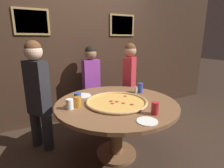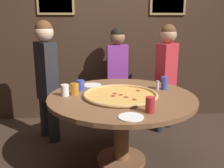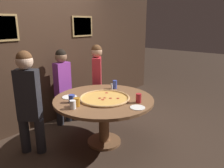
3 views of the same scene
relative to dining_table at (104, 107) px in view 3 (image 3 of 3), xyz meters
name	(u,v)px [view 3 (image 3 of 3)]	position (x,y,z in m)	size (l,w,h in m)	color
ground_plane	(104,142)	(0.00, 0.00, -0.60)	(24.00, 24.00, 0.00)	#38281E
back_wall	(49,52)	(0.00, 1.34, 0.71)	(6.40, 0.08, 2.60)	#3D281C
dining_table	(104,107)	(0.00, 0.00, 0.00)	(1.48, 1.48, 0.74)	brown
giant_pizza	(105,98)	(-0.02, -0.03, 0.16)	(0.75, 0.75, 0.03)	#E5A84C
drink_cup_by_shaker	(73,105)	(-0.57, 0.02, 0.20)	(0.08, 0.08, 0.12)	white
drink_cup_beside_pizza	(77,102)	(-0.47, 0.05, 0.20)	(0.09, 0.09, 0.12)	#BC7A23
drink_cup_far_right	(139,98)	(0.18, -0.50, 0.21)	(0.08, 0.08, 0.13)	#B22328
drink_cup_far_left	(72,99)	(-0.42, 0.22, 0.20)	(0.09, 0.09, 0.11)	#384CB7
drink_cup_centre_back	(115,85)	(0.49, 0.19, 0.21)	(0.07, 0.07, 0.14)	#384CB7
white_plate_beside_cup	(70,97)	(-0.31, 0.42, 0.15)	(0.22, 0.22, 0.01)	white
white_plate_left_side	(138,107)	(0.01, -0.60, 0.15)	(0.20, 0.20, 0.01)	white
condiment_shaker	(112,86)	(0.42, 0.20, 0.19)	(0.04, 0.04, 0.10)	silver
diner_far_left	(28,97)	(-0.85, 0.62, 0.24)	(0.33, 0.38, 1.48)	#232328
diner_side_left	(97,77)	(0.68, 0.80, 0.21)	(0.36, 0.33, 1.43)	#232328
diner_side_right	(63,82)	(0.05, 1.05, 0.19)	(0.35, 0.21, 1.38)	#232328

